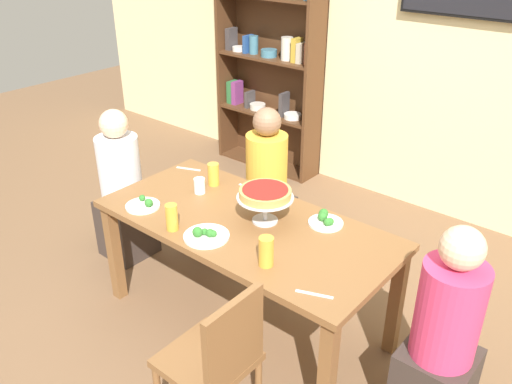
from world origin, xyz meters
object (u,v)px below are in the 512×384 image
(cutlery_fork_far, at_px, (189,169))
(beer_glass_amber_tall, at_px, (213,174))
(beer_glass_amber_short, at_px, (266,252))
(water_glass_clear_near, at_px, (200,186))
(bookshelf, at_px, (270,53))
(diner_head_east, at_px, (441,346))
(beer_glass_amber_spare, at_px, (172,217))
(salad_plate_near_diner, at_px, (325,220))
(salad_plate_spare, at_px, (144,205))
(salad_plate_far_diner, at_px, (206,235))
(dining_table, at_px, (245,234))
(cutlery_fork_near, at_px, (248,189))
(cutlery_knife_near, at_px, (314,294))
(diner_head_west, at_px, (123,196))
(diner_far_left, at_px, (266,193))
(deep_dish_pizza_stand, at_px, (265,195))
(chair_near_right, at_px, (217,358))

(cutlery_fork_far, bearing_deg, beer_glass_amber_tall, 146.97)
(beer_glass_amber_short, xyz_separation_m, water_glass_clear_near, (-0.82, 0.35, -0.03))
(bookshelf, height_order, diner_head_east, bookshelf)
(diner_head_east, relative_size, beer_glass_amber_short, 7.16)
(beer_glass_amber_spare, bearing_deg, salad_plate_near_diner, 43.89)
(beer_glass_amber_tall, distance_m, beer_glass_amber_short, 0.96)
(bookshelf, xyz_separation_m, salad_plate_spare, (0.84, -2.28, -0.39))
(diner_head_east, xyz_separation_m, salad_plate_far_diner, (-1.26, -0.30, 0.27))
(dining_table, relative_size, beer_glass_amber_short, 11.03)
(water_glass_clear_near, height_order, cutlery_fork_near, water_glass_clear_near)
(beer_glass_amber_short, bearing_deg, beer_glass_amber_tall, 149.70)
(water_glass_clear_near, bearing_deg, beer_glass_amber_tall, 94.76)
(diner_head_east, distance_m, salad_plate_far_diner, 1.32)
(cutlery_knife_near, height_order, cutlery_fork_far, same)
(diner_head_west, relative_size, cutlery_fork_near, 6.39)
(diner_far_left, xyz_separation_m, cutlery_fork_near, (0.17, -0.40, 0.25))
(dining_table, bearing_deg, deep_dish_pizza_stand, 39.15)
(cutlery_fork_near, bearing_deg, salad_plate_spare, 70.72)
(diner_far_left, bearing_deg, salad_plate_spare, -9.61)
(water_glass_clear_near, bearing_deg, chair_near_right, -41.59)
(diner_head_west, bearing_deg, diner_head_east, 0.27)
(bookshelf, bearing_deg, dining_table, -54.81)
(dining_table, distance_m, salad_plate_spare, 0.65)
(beer_glass_amber_tall, xyz_separation_m, water_glass_clear_near, (0.01, -0.14, -0.03))
(diner_head_east, relative_size, cutlery_fork_near, 6.39)
(diner_far_left, height_order, salad_plate_spare, diner_far_left)
(beer_glass_amber_short, distance_m, beer_glass_amber_spare, 0.62)
(diner_head_west, bearing_deg, beer_glass_amber_tall, 15.82)
(diner_far_left, relative_size, chair_near_right, 1.32)
(dining_table, relative_size, salad_plate_spare, 8.48)
(diner_head_west, bearing_deg, chair_near_right, -23.83)
(cutlery_fork_far, bearing_deg, diner_far_left, -150.91)
(chair_near_right, distance_m, beer_glass_amber_tall, 1.34)
(salad_plate_near_diner, xyz_separation_m, beer_glass_amber_tall, (-0.84, -0.05, 0.05))
(dining_table, xyz_separation_m, salad_plate_spare, (-0.58, -0.27, 0.10))
(salad_plate_spare, distance_m, cutlery_fork_far, 0.58)
(beer_glass_amber_short, bearing_deg, salad_plate_far_diner, -178.36)
(diner_far_left, relative_size, diner_head_west, 1.00)
(diner_head_east, xyz_separation_m, chair_near_right, (-0.77, -0.73, -0.01))
(salad_plate_far_diner, height_order, cutlery_knife_near, salad_plate_far_diner)
(beer_glass_amber_short, xyz_separation_m, beer_glass_amber_spare, (-0.62, -0.07, -0.00))
(salad_plate_spare, bearing_deg, cutlery_fork_near, 60.25)
(chair_near_right, distance_m, cutlery_fork_far, 1.58)
(diner_head_west, bearing_deg, salad_plate_far_diner, -14.17)
(water_glass_clear_near, bearing_deg, beer_glass_amber_spare, -64.22)
(diner_head_east, distance_m, deep_dish_pizza_stand, 1.19)
(salad_plate_far_diner, bearing_deg, bookshelf, 120.95)
(deep_dish_pizza_stand, distance_m, salad_plate_near_diner, 0.38)
(bookshelf, relative_size, water_glass_clear_near, 22.36)
(cutlery_knife_near, bearing_deg, deep_dish_pizza_stand, 126.53)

